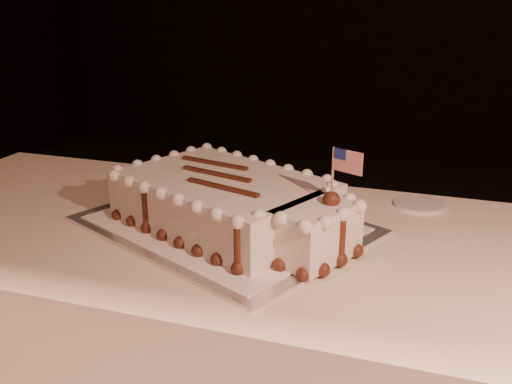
% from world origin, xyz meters
% --- Properties ---
extents(cake_board, '(0.77, 0.70, 0.01)m').
position_xyz_m(cake_board, '(-0.28, 0.62, 0.75)').
color(cake_board, silver).
rests_on(cake_board, banquet_table).
extents(doily, '(0.69, 0.63, 0.00)m').
position_xyz_m(doily, '(-0.28, 0.62, 0.76)').
color(doily, white).
rests_on(doily, cake_board).
extents(sheet_cake, '(0.63, 0.50, 0.24)m').
position_xyz_m(sheet_cake, '(-0.25, 0.60, 0.82)').
color(sheet_cake, white).
rests_on(sheet_cake, doily).
extents(side_plate, '(0.13, 0.13, 0.01)m').
position_xyz_m(side_plate, '(0.15, 0.90, 0.76)').
color(side_plate, white).
rests_on(side_plate, banquet_table).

